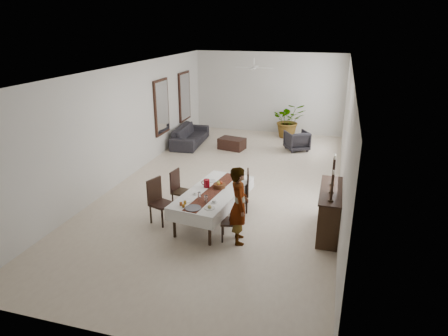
% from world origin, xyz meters
% --- Properties ---
extents(floor, '(6.00, 12.00, 0.00)m').
position_xyz_m(floor, '(0.00, 0.00, 0.00)').
color(floor, beige).
rests_on(floor, ground).
extents(ceiling, '(6.00, 12.00, 0.02)m').
position_xyz_m(ceiling, '(0.00, 0.00, 3.20)').
color(ceiling, white).
rests_on(ceiling, wall_back).
extents(wall_back, '(6.00, 0.02, 3.20)m').
position_xyz_m(wall_back, '(0.00, 6.00, 1.60)').
color(wall_back, silver).
rests_on(wall_back, floor).
extents(wall_front, '(6.00, 0.02, 3.20)m').
position_xyz_m(wall_front, '(0.00, -6.00, 1.60)').
color(wall_front, silver).
rests_on(wall_front, floor).
extents(wall_left, '(0.02, 12.00, 3.20)m').
position_xyz_m(wall_left, '(-3.00, 0.00, 1.60)').
color(wall_left, silver).
rests_on(wall_left, floor).
extents(wall_right, '(0.02, 12.00, 3.20)m').
position_xyz_m(wall_right, '(3.00, 0.00, 1.60)').
color(wall_right, silver).
rests_on(wall_right, floor).
extents(dining_table_top, '(1.22, 2.35, 0.05)m').
position_xyz_m(dining_table_top, '(0.22, -2.10, 0.68)').
color(dining_table_top, black).
rests_on(dining_table_top, table_leg_fl).
extents(table_leg_fl, '(0.07, 0.07, 0.65)m').
position_xyz_m(table_leg_fl, '(-0.33, -3.11, 0.33)').
color(table_leg_fl, black).
rests_on(table_leg_fl, floor).
extents(table_leg_fr, '(0.07, 0.07, 0.65)m').
position_xyz_m(table_leg_fr, '(0.49, -3.21, 0.33)').
color(table_leg_fr, black).
rests_on(table_leg_fr, floor).
extents(table_leg_bl, '(0.07, 0.07, 0.65)m').
position_xyz_m(table_leg_bl, '(-0.05, -0.99, 0.33)').
color(table_leg_bl, black).
rests_on(table_leg_bl, floor).
extents(table_leg_br, '(0.07, 0.07, 0.65)m').
position_xyz_m(table_leg_br, '(0.76, -1.10, 0.33)').
color(table_leg_br, black).
rests_on(table_leg_br, floor).
extents(tablecloth_top, '(1.41, 2.53, 0.01)m').
position_xyz_m(tablecloth_top, '(0.22, -2.10, 0.71)').
color(tablecloth_top, white).
rests_on(tablecloth_top, dining_table_top).
extents(tablecloth_drape_left, '(0.32, 2.39, 0.28)m').
position_xyz_m(tablecloth_drape_left, '(-0.32, -2.03, 0.57)').
color(tablecloth_drape_left, white).
rests_on(tablecloth_drape_left, dining_table_top).
extents(tablecloth_drape_right, '(0.32, 2.39, 0.28)m').
position_xyz_m(tablecloth_drape_right, '(0.76, -2.17, 0.57)').
color(tablecloth_drape_right, white).
rests_on(tablecloth_drape_right, dining_table_top).
extents(tablecloth_drape_near, '(1.09, 0.15, 0.28)m').
position_xyz_m(tablecloth_drape_near, '(0.06, -3.29, 0.57)').
color(tablecloth_drape_near, white).
rests_on(tablecloth_drape_near, dining_table_top).
extents(tablecloth_drape_far, '(1.09, 0.15, 0.28)m').
position_xyz_m(tablecloth_drape_far, '(0.37, -0.91, 0.57)').
color(tablecloth_drape_far, silver).
rests_on(tablecloth_drape_far, dining_table_top).
extents(table_runner, '(0.63, 2.36, 0.00)m').
position_xyz_m(table_runner, '(0.22, -2.10, 0.71)').
color(table_runner, maroon).
rests_on(table_runner, tablecloth_top).
extents(red_pitcher, '(0.16, 0.16, 0.19)m').
position_xyz_m(red_pitcher, '(0.00, -1.93, 0.80)').
color(red_pitcher, maroon).
rests_on(red_pitcher, tablecloth_top).
extents(pitcher_handle, '(0.11, 0.03, 0.11)m').
position_xyz_m(pitcher_handle, '(-0.08, -1.92, 0.80)').
color(pitcher_handle, maroon).
rests_on(pitcher_handle, red_pitcher).
extents(wine_glass_near, '(0.07, 0.07, 0.16)m').
position_xyz_m(wine_glass_near, '(0.25, -2.72, 0.79)').
color(wine_glass_near, silver).
rests_on(wine_glass_near, tablecloth_top).
extents(wine_glass_mid, '(0.07, 0.07, 0.16)m').
position_xyz_m(wine_glass_mid, '(0.06, -2.60, 0.79)').
color(wine_glass_mid, white).
rests_on(wine_glass_mid, tablecloth_top).
extents(teacup_right, '(0.08, 0.08, 0.06)m').
position_xyz_m(teacup_right, '(0.42, -2.70, 0.74)').
color(teacup_right, silver).
rests_on(teacup_right, saucer_right).
extents(saucer_right, '(0.14, 0.14, 0.01)m').
position_xyz_m(saucer_right, '(0.42, -2.70, 0.72)').
color(saucer_right, silver).
rests_on(saucer_right, tablecloth_top).
extents(teacup_left, '(0.08, 0.08, 0.06)m').
position_xyz_m(teacup_left, '(-0.10, -2.39, 0.74)').
color(teacup_left, white).
rests_on(teacup_left, saucer_left).
extents(saucer_left, '(0.14, 0.14, 0.01)m').
position_xyz_m(saucer_left, '(-0.10, -2.39, 0.72)').
color(saucer_left, white).
rests_on(saucer_left, tablecloth_top).
extents(plate_near_right, '(0.22, 0.22, 0.01)m').
position_xyz_m(plate_near_right, '(0.41, -2.98, 0.72)').
color(plate_near_right, silver).
rests_on(plate_near_right, tablecloth_top).
extents(bread_near_right, '(0.08, 0.08, 0.08)m').
position_xyz_m(bread_near_right, '(0.41, -2.98, 0.74)').
color(bread_near_right, tan).
rests_on(bread_near_right, plate_near_right).
extents(plate_near_left, '(0.22, 0.22, 0.01)m').
position_xyz_m(plate_near_left, '(-0.15, -2.76, 0.72)').
color(plate_near_left, white).
rests_on(plate_near_left, tablecloth_top).
extents(plate_far_left, '(0.22, 0.22, 0.01)m').
position_xyz_m(plate_far_left, '(-0.01, -1.55, 0.72)').
color(plate_far_left, silver).
rests_on(plate_far_left, tablecloth_top).
extents(serving_tray, '(0.34, 0.34, 0.02)m').
position_xyz_m(serving_tray, '(0.09, -3.08, 0.72)').
color(serving_tray, '#3B3A3F').
rests_on(serving_tray, tablecloth_top).
extents(jam_jar_a, '(0.06, 0.06, 0.07)m').
position_xyz_m(jam_jar_a, '(-0.12, -3.08, 0.75)').
color(jam_jar_a, '#995E16').
rests_on(jam_jar_a, tablecloth_top).
extents(jam_jar_b, '(0.06, 0.06, 0.07)m').
position_xyz_m(jam_jar_b, '(-0.20, -3.01, 0.75)').
color(jam_jar_b, '#8F4214').
rests_on(jam_jar_b, tablecloth_top).
extents(jam_jar_c, '(0.06, 0.06, 0.07)m').
position_xyz_m(jam_jar_c, '(-0.14, -2.92, 0.75)').
color(jam_jar_c, '#8E6214').
rests_on(jam_jar_c, tablecloth_top).
extents(fruit_basket, '(0.28, 0.28, 0.09)m').
position_xyz_m(fruit_basket, '(0.29, -1.88, 0.76)').
color(fruit_basket, brown).
rests_on(fruit_basket, tablecloth_top).
extents(fruit_red, '(0.08, 0.08, 0.08)m').
position_xyz_m(fruit_red, '(0.32, -1.86, 0.83)').
color(fruit_red, '#A32B10').
rests_on(fruit_red, fruit_basket).
extents(fruit_green, '(0.07, 0.07, 0.07)m').
position_xyz_m(fruit_green, '(0.26, -1.85, 0.83)').
color(fruit_green, olive).
rests_on(fruit_green, fruit_basket).
extents(fruit_yellow, '(0.08, 0.08, 0.08)m').
position_xyz_m(fruit_yellow, '(0.29, -1.92, 0.83)').
color(fruit_yellow, gold).
rests_on(fruit_yellow, fruit_basket).
extents(chair_right_near_seat, '(0.47, 0.47, 0.04)m').
position_xyz_m(chair_right_near_seat, '(0.82, -2.86, 0.41)').
color(chair_right_near_seat, black).
rests_on(chair_right_near_seat, chair_right_near_leg_fl).
extents(chair_right_near_leg_fl, '(0.05, 0.05, 0.38)m').
position_xyz_m(chair_right_near_leg_fl, '(1.01, -2.98, 0.19)').
color(chair_right_near_leg_fl, black).
rests_on(chair_right_near_leg_fl, floor).
extents(chair_right_near_leg_fr, '(0.05, 0.05, 0.38)m').
position_xyz_m(chair_right_near_leg_fr, '(0.94, -2.67, 0.19)').
color(chair_right_near_leg_fr, black).
rests_on(chair_right_near_leg_fr, floor).
extents(chair_right_near_leg_bl, '(0.05, 0.05, 0.38)m').
position_xyz_m(chair_right_near_leg_bl, '(0.70, -3.05, 0.19)').
color(chair_right_near_leg_bl, black).
rests_on(chair_right_near_leg_bl, floor).
extents(chair_right_near_leg_br, '(0.05, 0.05, 0.38)m').
position_xyz_m(chair_right_near_leg_br, '(0.63, -2.74, 0.19)').
color(chair_right_near_leg_br, black).
rests_on(chair_right_near_leg_br, floor).
extents(chair_right_near_back, '(0.12, 0.39, 0.49)m').
position_xyz_m(chair_right_near_back, '(1.00, -2.82, 0.67)').
color(chair_right_near_back, black).
rests_on(chair_right_near_back, chair_right_near_seat).
extents(chair_right_far_seat, '(0.52, 0.52, 0.05)m').
position_xyz_m(chair_right_far_seat, '(0.67, -1.48, 0.45)').
color(chair_right_far_seat, black).
rests_on(chair_right_far_seat, chair_right_far_leg_fl).
extents(chair_right_far_leg_fl, '(0.05, 0.05, 0.43)m').
position_xyz_m(chair_right_far_leg_fl, '(0.89, -1.61, 0.21)').
color(chair_right_far_leg_fl, black).
rests_on(chair_right_far_leg_fl, floor).
extents(chair_right_far_leg_fr, '(0.05, 0.05, 0.43)m').
position_xyz_m(chair_right_far_leg_fr, '(0.80, -1.27, 0.21)').
color(chair_right_far_leg_fr, black).
rests_on(chair_right_far_leg_fr, floor).
extents(chair_right_far_leg_bl, '(0.05, 0.05, 0.43)m').
position_xyz_m(chair_right_far_leg_bl, '(0.54, -1.70, 0.21)').
color(chair_right_far_leg_bl, black).
rests_on(chair_right_far_leg_bl, floor).
extents(chair_right_far_leg_br, '(0.05, 0.05, 0.43)m').
position_xyz_m(chair_right_far_leg_br, '(0.46, -1.35, 0.21)').
color(chair_right_far_leg_br, black).
rests_on(chair_right_far_leg_br, floor).
extents(chair_right_far_back, '(0.14, 0.43, 0.55)m').
position_xyz_m(chair_right_far_back, '(0.86, -1.44, 0.74)').
color(chair_right_far_back, black).
rests_on(chair_right_far_back, chair_right_far_seat).
extents(chair_left_near_seat, '(0.55, 0.55, 0.05)m').
position_xyz_m(chair_left_near_seat, '(-0.86, -2.57, 0.45)').
color(chair_left_near_seat, black).
rests_on(chair_left_near_seat, chair_left_near_leg_fl).
extents(chair_left_near_leg_fl, '(0.06, 0.06, 0.43)m').
position_xyz_m(chair_left_near_leg_fl, '(-0.97, -2.34, 0.21)').
color(chair_left_near_leg_fl, black).
rests_on(chair_left_near_leg_fl, floor).
extents(chair_left_near_leg_fr, '(0.06, 0.06, 0.43)m').
position_xyz_m(chair_left_near_leg_fr, '(-1.09, -2.68, 0.21)').
color(chair_left_near_leg_fr, black).
rests_on(chair_left_near_leg_fr, floor).
extents(chair_left_near_leg_bl, '(0.06, 0.06, 0.43)m').
position_xyz_m(chair_left_near_leg_bl, '(-0.63, -2.46, 0.21)').
color(chair_left_near_leg_bl, black).
rests_on(chair_left_near_leg_bl, floor).
extents(chair_left_near_leg_br, '(0.06, 0.06, 0.43)m').
position_xyz_m(chair_left_near_leg_br, '(-0.75, -2.79, 0.21)').
color(chair_left_near_leg_br, black).
rests_on(chair_left_near_leg_br, floor).
extents(chair_left_near_back, '(0.18, 0.42, 0.55)m').
position_xyz_m(chair_left_near_back, '(-1.05, -2.50, 0.75)').
color(chair_left_near_back, black).
rests_on(chair_left_near_back, chair_left_near_seat).
extents(chair_left_far_seat, '(0.47, 0.47, 0.05)m').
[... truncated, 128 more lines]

